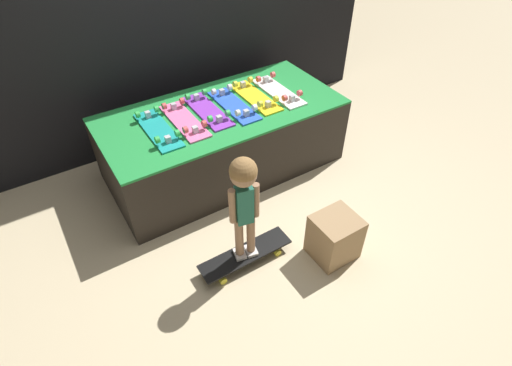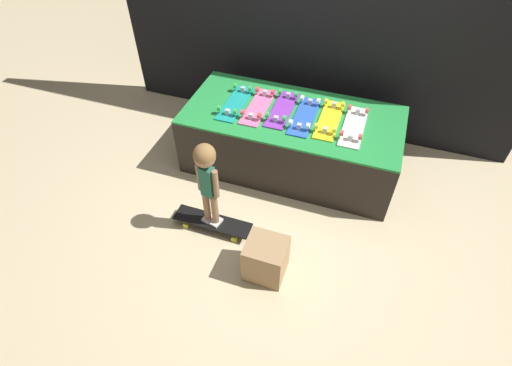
% 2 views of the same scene
% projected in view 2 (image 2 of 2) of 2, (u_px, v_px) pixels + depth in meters
% --- Properties ---
extents(ground_plane, '(16.00, 16.00, 0.00)m').
position_uv_depth(ground_plane, '(271.00, 205.00, 3.71)').
color(ground_plane, beige).
extents(back_wall, '(4.20, 0.10, 2.59)m').
position_uv_depth(back_wall, '(320.00, 8.00, 3.73)').
color(back_wall, black).
rests_on(back_wall, ground_plane).
extents(display_rack, '(2.02, 0.96, 0.61)m').
position_uv_depth(display_rack, '(291.00, 140.00, 3.90)').
color(display_rack, black).
rests_on(display_rack, ground_plane).
extents(skateboard_teal_on_rack, '(0.19, 0.61, 0.09)m').
position_uv_depth(skateboard_teal_on_rack, '(236.00, 102.00, 3.79)').
color(skateboard_teal_on_rack, teal).
rests_on(skateboard_teal_on_rack, display_rack).
extents(skateboard_pink_on_rack, '(0.19, 0.61, 0.09)m').
position_uv_depth(skateboard_pink_on_rack, '(258.00, 106.00, 3.75)').
color(skateboard_pink_on_rack, pink).
rests_on(skateboard_pink_on_rack, display_rack).
extents(skateboard_purple_on_rack, '(0.19, 0.61, 0.09)m').
position_uv_depth(skateboard_purple_on_rack, '(282.00, 109.00, 3.72)').
color(skateboard_purple_on_rack, purple).
rests_on(skateboard_purple_on_rack, display_rack).
extents(skateboard_blue_on_rack, '(0.19, 0.61, 0.09)m').
position_uv_depth(skateboard_blue_on_rack, '(305.00, 116.00, 3.64)').
color(skateboard_blue_on_rack, blue).
rests_on(skateboard_blue_on_rack, display_rack).
extents(skateboard_yellow_on_rack, '(0.19, 0.61, 0.09)m').
position_uv_depth(skateboard_yellow_on_rack, '(329.00, 119.00, 3.60)').
color(skateboard_yellow_on_rack, yellow).
rests_on(skateboard_yellow_on_rack, display_rack).
extents(skateboard_white_on_rack, '(0.19, 0.61, 0.09)m').
position_uv_depth(skateboard_white_on_rack, '(354.00, 126.00, 3.53)').
color(skateboard_white_on_rack, white).
rests_on(skateboard_white_on_rack, display_rack).
extents(skateboard_on_floor, '(0.69, 0.18, 0.09)m').
position_uv_depth(skateboard_on_floor, '(213.00, 222.00, 3.47)').
color(skateboard_on_floor, black).
rests_on(skateboard_on_floor, ground_plane).
extents(child, '(0.20, 0.17, 0.85)m').
position_uv_depth(child, '(206.00, 171.00, 3.04)').
color(child, silver).
rests_on(child, skateboard_on_floor).
extents(storage_box, '(0.31, 0.29, 0.35)m').
position_uv_depth(storage_box, '(266.00, 259.00, 3.08)').
color(storage_box, '#A37F56').
rests_on(storage_box, ground_plane).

